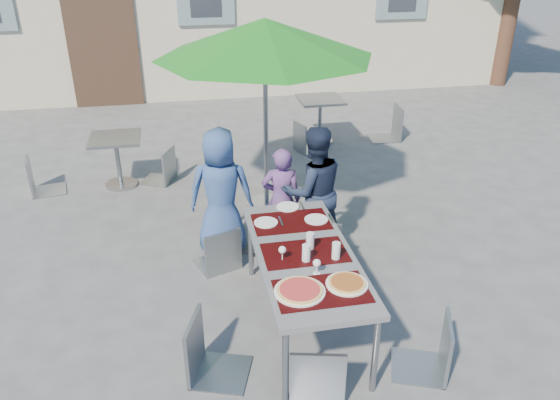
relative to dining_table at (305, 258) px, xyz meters
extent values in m
plane|color=#4B4A4D|center=(-0.23, -0.15, -0.70)|extent=(90.00, 90.00, 0.00)
cube|color=#3C281C|center=(-2.23, 7.32, 0.40)|extent=(1.30, 0.06, 2.20)
cylinder|color=#4A2D20|center=(6.27, 7.35, 0.70)|extent=(0.36, 0.36, 2.80)
cube|color=#48484D|center=(0.00, 0.00, 0.03)|extent=(0.80, 1.85, 0.05)
cylinder|color=gray|center=(-0.34, -0.86, -0.35)|extent=(0.05, 0.05, 0.70)
cylinder|color=gray|center=(0.34, -0.86, -0.35)|extent=(0.05, 0.05, 0.70)
cylinder|color=gray|center=(-0.34, 0.86, -0.35)|extent=(0.05, 0.05, 0.70)
cylinder|color=gray|center=(0.34, 0.86, -0.35)|extent=(0.05, 0.05, 0.70)
cube|color=black|center=(0.00, -0.55, 0.06)|extent=(0.70, 0.42, 0.01)
cube|color=black|center=(0.00, 0.00, 0.06)|extent=(0.70, 0.42, 0.01)
cube|color=black|center=(0.00, 0.55, 0.06)|extent=(0.70, 0.42, 0.01)
cylinder|color=white|center=(-0.17, -0.53, 0.07)|extent=(0.39, 0.39, 0.01)
cylinder|color=tan|center=(-0.17, -0.53, 0.08)|extent=(0.35, 0.35, 0.01)
cylinder|color=#A1110F|center=(-0.17, -0.53, 0.09)|extent=(0.30, 0.30, 0.01)
cylinder|color=white|center=(0.21, -0.51, 0.07)|extent=(0.33, 0.33, 0.01)
cylinder|color=tan|center=(0.21, -0.51, 0.08)|extent=(0.29, 0.29, 0.01)
cylinder|color=maroon|center=(0.21, -0.51, 0.09)|extent=(0.25, 0.25, 0.01)
cylinder|color=silver|center=(-0.02, -0.12, 0.13)|extent=(0.07, 0.07, 0.15)
cylinder|color=silver|center=(0.06, 0.06, 0.13)|extent=(0.07, 0.07, 0.15)
cylinder|color=silver|center=(0.23, -0.14, 0.13)|extent=(0.07, 0.07, 0.15)
cylinder|color=silver|center=(-0.21, -0.07, 0.06)|extent=(0.06, 0.06, 0.00)
cylinder|color=silver|center=(-0.21, -0.07, 0.09)|extent=(0.01, 0.01, 0.08)
sphere|color=silver|center=(-0.21, -0.07, 0.15)|extent=(0.06, 0.06, 0.06)
cylinder|color=silver|center=(0.02, -0.32, 0.06)|extent=(0.06, 0.06, 0.00)
cylinder|color=silver|center=(0.02, -0.32, 0.09)|extent=(0.01, 0.01, 0.08)
sphere|color=silver|center=(0.02, -0.32, 0.15)|extent=(0.06, 0.06, 0.06)
cylinder|color=white|center=(-0.23, 0.57, 0.06)|extent=(0.22, 0.22, 0.01)
cube|color=#AEAFB6|center=(-0.09, 0.57, 0.06)|extent=(0.02, 0.18, 0.00)
cylinder|color=white|center=(0.24, 0.53, 0.06)|extent=(0.22, 0.22, 0.01)
cube|color=#AEAFB6|center=(0.38, 0.53, 0.06)|extent=(0.02, 0.18, 0.00)
cylinder|color=white|center=(0.03, 0.84, 0.06)|extent=(0.22, 0.22, 0.01)
cube|color=#AEAFB6|center=(0.17, 0.84, 0.06)|extent=(0.02, 0.18, 0.00)
imported|color=#304C85|center=(-0.57, 1.42, 0.00)|extent=(0.74, 0.55, 1.40)
imported|color=#5E3B7A|center=(0.07, 1.35, -0.11)|extent=(0.47, 0.35, 1.17)
imported|color=#1A2339|center=(0.39, 1.23, 0.02)|extent=(0.73, 0.47, 1.42)
cube|color=#8F959A|center=(-0.68, 1.12, -0.27)|extent=(0.51, 0.51, 0.03)
cube|color=#8F959A|center=(-0.61, 0.94, -0.03)|extent=(0.39, 0.16, 0.48)
cylinder|color=#8F959A|center=(-0.57, 1.34, -0.49)|extent=(0.02, 0.02, 0.42)
cylinder|color=#8F959A|center=(-0.90, 1.23, -0.49)|extent=(0.02, 0.02, 0.42)
cylinder|color=#8F959A|center=(-0.46, 1.02, -0.49)|extent=(0.02, 0.02, 0.42)
cylinder|color=#8F959A|center=(-0.78, 0.90, -0.49)|extent=(0.02, 0.02, 0.42)
cube|color=gray|center=(0.03, 1.14, -0.20)|extent=(0.59, 0.59, 0.03)
cube|color=gray|center=(0.10, 0.93, 0.08)|extent=(0.45, 0.18, 0.55)
cylinder|color=gray|center=(0.15, 1.39, -0.45)|extent=(0.02, 0.02, 0.49)
cylinder|color=gray|center=(-0.22, 1.26, -0.45)|extent=(0.02, 0.02, 0.49)
cylinder|color=gray|center=(0.28, 1.01, -0.45)|extent=(0.02, 0.02, 0.49)
cylinder|color=gray|center=(-0.10, 0.89, -0.45)|extent=(0.02, 0.02, 0.49)
cube|color=#90969B|center=(0.43, 1.03, -0.20)|extent=(0.61, 0.61, 0.03)
cube|color=#90969B|center=(0.34, 0.83, 0.08)|extent=(0.45, 0.21, 0.56)
cylinder|color=#90969B|center=(0.69, 1.14, -0.45)|extent=(0.02, 0.02, 0.49)
cylinder|color=#90969B|center=(0.31, 1.29, -0.45)|extent=(0.02, 0.02, 0.49)
cylinder|color=#90969B|center=(0.54, 0.77, -0.45)|extent=(0.02, 0.02, 0.49)
cylinder|color=#90969B|center=(0.16, 0.92, -0.45)|extent=(0.02, 0.02, 0.49)
cube|color=gray|center=(-0.78, -0.47, -0.23)|extent=(0.55, 0.55, 0.03)
cube|color=gray|center=(-0.97, -0.40, 0.02)|extent=(0.17, 0.42, 0.51)
cylinder|color=gray|center=(-0.66, -0.70, -0.47)|extent=(0.02, 0.02, 0.45)
cylinder|color=gray|center=(-0.54, -0.35, -0.47)|extent=(0.02, 0.02, 0.45)
cylinder|color=gray|center=(-1.01, -0.59, -0.47)|extent=(0.02, 0.02, 0.45)
cylinder|color=gray|center=(-0.89, -0.24, -0.47)|extent=(0.02, 0.02, 0.45)
cube|color=#90979B|center=(0.78, -0.71, -0.26)|extent=(0.53, 0.53, 0.03)
cube|color=#90979B|center=(0.96, -0.79, -0.01)|extent=(0.18, 0.39, 0.49)
cylinder|color=#90979B|center=(0.68, -0.49, -0.48)|extent=(0.02, 0.02, 0.43)
cylinder|color=#90979B|center=(0.55, -0.81, -0.48)|extent=(0.02, 0.02, 0.43)
cylinder|color=#90979B|center=(1.01, -0.62, -0.48)|extent=(0.02, 0.02, 0.43)
cylinder|color=#90979B|center=(0.88, -0.94, -0.48)|extent=(0.02, 0.02, 0.43)
cube|color=#94989F|center=(-0.16, -1.11, -0.26)|extent=(0.49, 0.49, 0.03)
cube|color=#94989F|center=(-0.11, -0.92, -0.01)|extent=(0.41, 0.12, 0.49)
cylinder|color=#94989F|center=(-0.29, -0.90, -0.48)|extent=(0.02, 0.02, 0.43)
cylinder|color=#94989F|center=(0.05, -0.98, -0.48)|extent=(0.02, 0.02, 0.43)
cylinder|color=#AEAFB6|center=(0.06, 2.27, -0.65)|extent=(0.50, 0.50, 0.09)
cylinder|color=gray|center=(0.06, 2.27, 0.38)|extent=(0.06, 0.06, 2.16)
cone|color=#19741B|center=(0.06, 2.27, 1.42)|extent=(2.49, 2.49, 0.42)
cylinder|color=#AEAFB6|center=(-1.79, 3.35, -0.68)|extent=(0.44, 0.44, 0.04)
cylinder|color=gray|center=(-1.79, 3.35, -0.37)|extent=(0.06, 0.06, 0.66)
cube|color=gray|center=(-1.79, 3.35, -0.01)|extent=(0.66, 0.66, 0.04)
cube|color=gray|center=(-2.73, 3.35, -0.25)|extent=(0.48, 0.48, 0.03)
cube|color=gray|center=(-2.93, 3.32, 0.00)|extent=(0.10, 0.41, 0.49)
cylinder|color=gray|center=(-2.53, 3.21, -0.48)|extent=(0.02, 0.02, 0.44)
cylinder|color=gray|center=(-2.59, 3.56, -0.48)|extent=(0.02, 0.02, 0.44)
cylinder|color=gray|center=(-2.88, 3.15, -0.48)|extent=(0.02, 0.02, 0.44)
cylinder|color=gray|center=(-2.94, 3.50, -0.48)|extent=(0.02, 0.02, 0.44)
cube|color=gray|center=(-1.30, 3.43, -0.26)|extent=(0.54, 0.54, 0.03)
cube|color=gray|center=(-1.12, 3.35, -0.02)|extent=(0.19, 0.38, 0.48)
cylinder|color=gray|center=(-1.39, 3.65, -0.48)|extent=(0.02, 0.02, 0.43)
cylinder|color=gray|center=(-1.53, 3.34, -0.48)|extent=(0.02, 0.02, 0.43)
cylinder|color=gray|center=(-1.07, 3.52, -0.48)|extent=(0.02, 0.02, 0.43)
cylinder|color=gray|center=(-1.21, 3.20, -0.48)|extent=(0.02, 0.02, 0.43)
cylinder|color=#AEAFB6|center=(1.33, 4.49, -0.68)|extent=(0.44, 0.44, 0.04)
cylinder|color=gray|center=(1.33, 4.49, -0.35)|extent=(0.06, 0.06, 0.69)
cube|color=gray|center=(1.33, 4.49, 0.03)|extent=(0.69, 0.69, 0.04)
cube|color=gray|center=(1.09, 4.17, -0.28)|extent=(0.49, 0.49, 0.03)
cube|color=gray|center=(0.91, 4.12, -0.04)|extent=(0.14, 0.39, 0.47)
cylinder|color=gray|center=(1.30, 4.05, -0.49)|extent=(0.02, 0.02, 0.41)
cylinder|color=gray|center=(1.20, 4.38, -0.49)|extent=(0.02, 0.02, 0.41)
cylinder|color=gray|center=(0.97, 3.96, -0.49)|extent=(0.02, 0.02, 0.41)
cylinder|color=gray|center=(0.88, 4.29, -0.49)|extent=(0.02, 0.02, 0.41)
cube|color=gray|center=(2.43, 4.43, -0.20)|extent=(0.51, 0.51, 0.03)
cube|color=gray|center=(2.65, 4.41, 0.08)|extent=(0.07, 0.47, 0.56)
cylinder|color=gray|center=(2.25, 4.65, -0.45)|extent=(0.02, 0.02, 0.49)
cylinder|color=gray|center=(2.21, 4.25, -0.45)|extent=(0.02, 0.02, 0.49)
cylinder|color=gray|center=(2.65, 4.61, -0.45)|extent=(0.02, 0.02, 0.49)
cylinder|color=gray|center=(2.61, 4.21, -0.45)|extent=(0.02, 0.02, 0.49)
camera|label=1|loc=(-0.95, -3.78, 2.49)|focal=35.00mm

